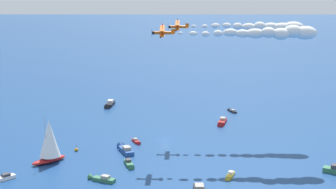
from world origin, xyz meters
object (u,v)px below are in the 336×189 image
(motorboat_inshore, at_px, (109,104))
(sailboat_ahead, at_px, (49,141))
(motorboat_outer_ring_a, at_px, (230,176))
(motorboat_outer_ring_e, at_px, (129,164))
(biplane_wingman, at_px, (177,26))
(biplane_lead, at_px, (162,32))
(motorboat_outer_ring_c, at_px, (1,179))
(wingwalker_wingman, at_px, (177,20))
(motorboat_far_port, at_px, (136,142))
(wingwalker_lead, at_px, (162,25))
(marker_buoy, at_px, (76,150))
(motorboat_outer_ring_d, at_px, (222,122))
(motorboat_trailing, at_px, (232,111))
(motorboat_mid_cluster, at_px, (101,179))
(motorboat_offshore, at_px, (125,149))

(motorboat_inshore, height_order, sailboat_ahead, sailboat_ahead)
(motorboat_outer_ring_a, xyz_separation_m, motorboat_outer_ring_e, (17.49, 21.79, 0.09))
(biplane_wingman, bearing_deg, biplane_lead, 145.95)
(motorboat_inshore, relative_size, motorboat_outer_ring_e, 1.49)
(motorboat_outer_ring_c, distance_m, wingwalker_wingman, 74.16)
(motorboat_far_port, bearing_deg, wingwalker_lead, -149.95)
(wingwalker_wingman, bearing_deg, motorboat_outer_ring_e, 137.74)
(biplane_lead, height_order, wingwalker_wingman, wingwalker_wingman)
(motorboat_far_port, xyz_separation_m, motorboat_outer_ring_a, (-37.45, -13.63, 0.03))
(marker_buoy, xyz_separation_m, biplane_lead, (-7.39, -24.85, 34.90))
(motorboat_outer_ring_d, xyz_separation_m, wingwalker_lead, (-20.48, 30.18, 36.72))
(motorboat_trailing, bearing_deg, wingwalker_wingman, 121.66)
(wingwalker_lead, bearing_deg, motorboat_outer_ring_c, 101.92)
(sailboat_ahead, height_order, motorboat_outer_ring_d, sailboat_ahead)
(motorboat_inshore, relative_size, biplane_wingman, 1.40)
(marker_buoy, distance_m, biplane_wingman, 51.36)
(sailboat_ahead, bearing_deg, wingwalker_wingman, -69.60)
(motorboat_outer_ring_a, distance_m, marker_buoy, 48.67)
(biplane_lead, bearing_deg, motorboat_mid_cluster, 128.92)
(motorboat_inshore, distance_m, biplane_lead, 70.93)
(biplane_wingman, bearing_deg, sailboat_ahead, 110.70)
(motorboat_far_port, height_order, motorboat_inshore, motorboat_inshore)
(motorboat_trailing, bearing_deg, motorboat_offshore, 122.29)
(motorboat_mid_cluster, bearing_deg, marker_buoy, 2.73)
(motorboat_mid_cluster, relative_size, motorboat_outer_ring_d, 0.75)
(motorboat_far_port, relative_size, motorboat_offshore, 0.55)
(motorboat_outer_ring_a, bearing_deg, motorboat_mid_cluster, 73.48)
(biplane_wingman, relative_size, wingwalker_wingman, 4.78)
(motorboat_far_port, bearing_deg, motorboat_outer_ring_e, 157.77)
(motorboat_mid_cluster, xyz_separation_m, biplane_wingman, (35.79, -34.90, 35.07))
(motorboat_outer_ring_c, distance_m, motorboat_outer_ring_d, 82.98)
(motorboat_outer_ring_d, bearing_deg, motorboat_outer_ring_e, 125.43)
(motorboat_far_port, relative_size, motorboat_trailing, 0.98)
(motorboat_far_port, height_order, wingwalker_lead, wingwalker_lead)
(motorboat_far_port, distance_m, marker_buoy, 19.37)
(sailboat_ahead, distance_m, motorboat_mid_cluster, 22.04)
(motorboat_trailing, distance_m, marker_buoy, 72.43)
(motorboat_inshore, relative_size, wingwalker_wingman, 6.69)
(motorboat_trailing, bearing_deg, motorboat_mid_cluster, 129.72)
(wingwalker_lead, bearing_deg, biplane_wingman, -33.88)
(motorboat_far_port, height_order, marker_buoy, marker_buoy)
(motorboat_outer_ring_e, height_order, wingwalker_lead, wingwalker_lead)
(motorboat_mid_cluster, bearing_deg, wingwalker_lead, -51.38)
(motorboat_outer_ring_e, bearing_deg, motorboat_outer_ring_c, 88.80)
(motorboat_offshore, distance_m, wingwalker_wingman, 45.78)
(motorboat_far_port, distance_m, motorboat_outer_ring_c, 45.86)
(sailboat_ahead, bearing_deg, motorboat_inshore, -27.62)
(biplane_wingman, bearing_deg, motorboat_outer_ring_d, -79.65)
(motorboat_far_port, xyz_separation_m, sailboat_ahead, (-9.21, 28.01, 5.79))
(motorboat_outer_ring_c, xyz_separation_m, motorboat_outer_ring_e, (-0.70, -33.47, -0.01))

